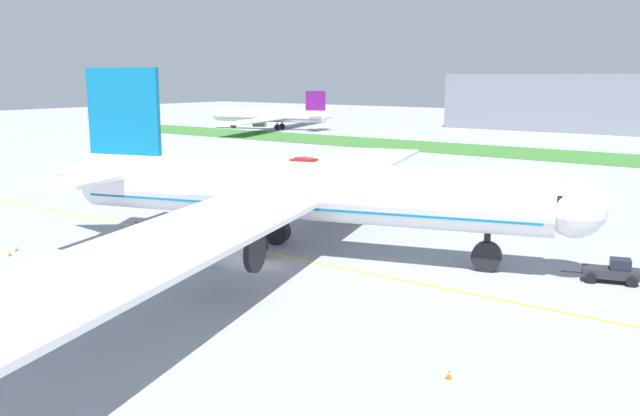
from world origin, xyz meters
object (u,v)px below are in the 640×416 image
Objects in this scene: traffic_cone_near_nose at (16,248)px; service_truck_fuel_bowser at (304,165)px; parked_airliner_far_left at (273,116)px; ground_crew_wingwalker_port at (209,249)px; traffic_cone_port_wing at (449,374)px; service_truck_baggage_loader at (471,180)px; airliner_foreground at (292,192)px; ground_crew_wingwalker_starboard at (137,227)px; traffic_cone_starboard_wing at (10,253)px; pushback_tug at (613,271)px; ground_crew_marshaller_front at (14,283)px.

service_truck_fuel_bowser is (-10.84, 61.31, 1.28)m from traffic_cone_near_nose.
traffic_cone_near_nose is 159.68m from parked_airliner_far_left.
ground_crew_wingwalker_port is 0.27× the size of service_truck_fuel_bowser.
traffic_cone_near_nose is at bearing -152.43° from ground_crew_wingwalker_port.
service_truck_baggage_loader is (-26.32, 61.74, 1.43)m from traffic_cone_port_wing.
airliner_foreground is 19.66m from ground_crew_wingwalker_starboard.
parked_airliner_far_left is at bearing 130.95° from airliner_foreground.
airliner_foreground is 154.72× the size of traffic_cone_starboard_wing.
airliner_foreground is 45.07m from service_truck_baggage_loader.
traffic_cone_port_wing is at bearing -18.82° from ground_crew_wingwalker_port.
service_truck_baggage_loader is at bearing 70.27° from traffic_cone_near_nose.
traffic_cone_near_nose is 1.00× the size of traffic_cone_port_wing.
ground_crew_wingwalker_port is 2.88× the size of traffic_cone_near_nose.
traffic_cone_starboard_wing is 63.88m from service_truck_fuel_bowser.
airliner_foreground reaches higher than pushback_tug.
ground_crew_wingwalker_port is 20.17m from traffic_cone_near_nose.
ground_crew_wingwalker_port is at bearing -61.09° from service_truck_fuel_bowser.
service_truck_fuel_bowser reaches higher than ground_crew_marshaller_front.
parked_airliner_far_left is (-103.84, 76.16, 2.61)m from service_truck_baggage_loader.
airliner_foreground is 28.54m from traffic_cone_near_nose.
airliner_foreground reaches higher than ground_crew_wingwalker_port.
service_truck_fuel_bowser reaches higher than pushback_tug.
airliner_foreground is at bearing -53.34° from service_truck_fuel_bowser.
pushback_tug is at bearing -40.17° from parked_airliner_far_left.
ground_crew_wingwalker_starboard is (-13.38, 2.14, 0.02)m from ground_crew_wingwalker_port.
ground_crew_marshaller_front is 69.02m from service_truck_baggage_loader.
pushback_tug is at bearing -51.08° from service_truck_baggage_loader.
ground_crew_marshaller_front reaches higher than traffic_cone_starboard_wing.
ground_crew_wingwalker_port is at bearing 32.83° from traffic_cone_starboard_wing.
ground_crew_marshaller_front is at bearing -27.84° from traffic_cone_starboard_wing.
ground_crew_wingwalker_port is at bearing -9.08° from ground_crew_wingwalker_starboard.
traffic_cone_starboard_wing is at bearing -48.99° from traffic_cone_near_nose.
airliner_foreground reaches higher than ground_crew_marshaller_front.
traffic_cone_starboard_wing is at bearing -108.30° from service_truck_baggage_loader.
parked_airliner_far_left reaches higher than traffic_cone_starboard_wing.
traffic_cone_near_nose is (-4.49, -11.47, -0.75)m from ground_crew_wingwalker_starboard.
ground_crew_wingwalker_starboard is 152.44m from parked_airliner_far_left.
traffic_cone_port_wing is at bearing -33.89° from airliner_foreground.
ground_crew_wingwalker_starboard is 45.36m from traffic_cone_port_wing.
service_truck_baggage_loader is 0.08× the size of parked_airliner_far_left.
ground_crew_marshaller_front is (-37.84, -32.31, 0.05)m from pushback_tug.
service_truck_fuel_bowser is 0.09× the size of parked_airliner_far_left.
parked_airliner_far_left reaches higher than ground_crew_wingwalker_starboard.
ground_crew_marshaller_front is 2.87× the size of traffic_cone_near_nose.
traffic_cone_starboard_wing is at bearing -141.38° from airliner_foreground.
traffic_cone_port_wing is at bearing -66.91° from service_truck_baggage_loader.
parked_airliner_far_left reaches higher than service_truck_baggage_loader.
airliner_foreground is 53.70× the size of ground_crew_wingwalker_port.
pushback_tug is at bearing 17.15° from airliner_foreground.
pushback_tug is 46.50m from service_truck_baggage_loader.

